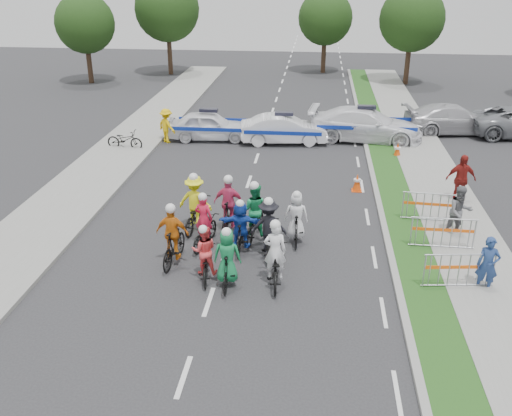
# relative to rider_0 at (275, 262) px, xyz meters

# --- Properties ---
(ground) EXTENTS (90.00, 90.00, 0.00)m
(ground) POSITION_rel_rider_0_xyz_m (-1.68, -1.17, -0.66)
(ground) COLOR #28282B
(ground) RESTS_ON ground
(curb_right) EXTENTS (0.20, 60.00, 0.12)m
(curb_right) POSITION_rel_rider_0_xyz_m (3.42, 3.83, -0.60)
(curb_right) COLOR gray
(curb_right) RESTS_ON ground
(grass_strip) EXTENTS (1.20, 60.00, 0.11)m
(grass_strip) POSITION_rel_rider_0_xyz_m (4.12, 3.83, -0.60)
(grass_strip) COLOR #254F19
(grass_strip) RESTS_ON ground
(sidewalk_right) EXTENTS (2.40, 60.00, 0.13)m
(sidewalk_right) POSITION_rel_rider_0_xyz_m (5.92, 3.83, -0.59)
(sidewalk_right) COLOR gray
(sidewalk_right) RESTS_ON ground
(sidewalk_left) EXTENTS (3.00, 60.00, 0.13)m
(sidewalk_left) POSITION_rel_rider_0_xyz_m (-8.18, 3.83, -0.59)
(sidewalk_left) COLOR gray
(sidewalk_left) RESTS_ON ground
(rider_0) EXTENTS (0.84, 2.01, 2.00)m
(rider_0) POSITION_rel_rider_0_xyz_m (0.00, 0.00, 0.00)
(rider_0) COLOR black
(rider_0) RESTS_ON ground
(rider_1) EXTENTS (0.78, 1.75, 1.82)m
(rider_1) POSITION_rel_rider_0_xyz_m (-1.29, -0.26, 0.05)
(rider_1) COLOR black
(rider_1) RESTS_ON ground
(rider_2) EXTENTS (0.85, 1.75, 1.71)m
(rider_2) POSITION_rel_rider_0_xyz_m (-2.00, 0.05, -0.02)
(rider_2) COLOR black
(rider_2) RESTS_ON ground
(rider_3) EXTENTS (1.03, 1.93, 1.98)m
(rider_3) POSITION_rel_rider_0_xyz_m (-3.08, 0.81, 0.10)
(rider_3) COLOR black
(rider_3) RESTS_ON ground
(rider_4) EXTENTS (1.15, 1.99, 1.97)m
(rider_4) POSITION_rel_rider_0_xyz_m (-0.33, 1.62, 0.10)
(rider_4) COLOR black
(rider_4) RESTS_ON ground
(rider_5) EXTENTS (1.41, 1.69, 1.77)m
(rider_5) POSITION_rel_rider_0_xyz_m (-1.20, 1.80, 0.09)
(rider_5) COLOR black
(rider_5) RESTS_ON ground
(rider_6) EXTENTS (0.98, 1.90, 1.85)m
(rider_6) POSITION_rel_rider_0_xyz_m (-2.39, 2.04, -0.05)
(rider_6) COLOR black
(rider_6) RESTS_ON ground
(rider_7) EXTENTS (0.79, 1.74, 1.80)m
(rider_7) POSITION_rel_rider_0_xyz_m (0.47, 2.63, 0.04)
(rider_7) COLOR black
(rider_7) RESTS_ON ground
(rider_8) EXTENTS (0.98, 2.06, 2.01)m
(rider_8) POSITION_rel_rider_0_xyz_m (-0.88, 2.75, 0.08)
(rider_8) COLOR black
(rider_8) RESTS_ON ground
(rider_9) EXTENTS (1.06, 1.98, 2.04)m
(rider_9) POSITION_rel_rider_0_xyz_m (-1.77, 3.16, 0.12)
(rider_9) COLOR black
(rider_9) RESTS_ON ground
(rider_10) EXTENTS (1.22, 2.09, 2.04)m
(rider_10) POSITION_rel_rider_0_xyz_m (-2.92, 3.20, 0.13)
(rider_10) COLOR black
(rider_10) RESTS_ON ground
(police_car_0) EXTENTS (4.28, 2.02, 1.42)m
(police_car_0) POSITION_rel_rider_0_xyz_m (-4.38, 13.59, 0.05)
(police_car_0) COLOR white
(police_car_0) RESTS_ON ground
(police_car_1) EXTENTS (4.40, 1.98, 1.40)m
(police_car_1) POSITION_rel_rider_0_xyz_m (-0.60, 13.36, 0.04)
(police_car_1) COLOR white
(police_car_1) RESTS_ON ground
(police_car_2) EXTENTS (5.83, 2.93, 1.63)m
(police_car_2) POSITION_rel_rider_0_xyz_m (3.42, 14.23, 0.16)
(police_car_2) COLOR white
(police_car_2) RESTS_ON ground
(civilian_sedan) EXTENTS (5.41, 2.90, 1.49)m
(civilian_sedan) POSITION_rel_rider_0_xyz_m (8.07, 16.10, 0.09)
(civilian_sedan) COLOR #B7B6BC
(civilian_sedan) RESTS_ON ground
(spectator_0) EXTENTS (0.66, 0.50, 1.62)m
(spectator_0) POSITION_rel_rider_0_xyz_m (5.76, 0.21, 0.15)
(spectator_0) COLOR navy
(spectator_0) RESTS_ON ground
(spectator_1) EXTENTS (0.99, 0.85, 1.75)m
(spectator_1) POSITION_rel_rider_0_xyz_m (5.74, 3.61, 0.22)
(spectator_1) COLOR #5C5C61
(spectator_1) RESTS_ON ground
(spectator_2) EXTENTS (1.15, 0.57, 1.89)m
(spectator_2) POSITION_rel_rider_0_xyz_m (6.37, 6.49, 0.29)
(spectator_2) COLOR maroon
(spectator_2) RESTS_ON ground
(marshal_hiviz) EXTENTS (1.25, 1.16, 1.69)m
(marshal_hiviz) POSITION_rel_rider_0_xyz_m (-6.37, 12.86, 0.19)
(marshal_hiviz) COLOR yellow
(marshal_hiviz) RESTS_ON ground
(barrier_0) EXTENTS (2.05, 0.75, 1.12)m
(barrier_0) POSITION_rel_rider_0_xyz_m (5.02, 0.18, -0.10)
(barrier_0) COLOR #A5A8AD
(barrier_0) RESTS_ON ground
(barrier_1) EXTENTS (2.01, 0.54, 1.12)m
(barrier_1) POSITION_rel_rider_0_xyz_m (5.02, 2.51, -0.10)
(barrier_1) COLOR #A5A8AD
(barrier_1) RESTS_ON ground
(barrier_2) EXTENTS (2.03, 0.65, 1.12)m
(barrier_2) POSITION_rel_rider_0_xyz_m (5.02, 4.53, -0.10)
(barrier_2) COLOR #A5A8AD
(barrier_2) RESTS_ON ground
(cone_0) EXTENTS (0.40, 0.40, 0.70)m
(cone_0) POSITION_rel_rider_0_xyz_m (2.68, 7.31, -0.32)
(cone_0) COLOR #F24C0C
(cone_0) RESTS_ON ground
(cone_1) EXTENTS (0.40, 0.40, 0.70)m
(cone_1) POSITION_rel_rider_0_xyz_m (4.74, 11.68, -0.32)
(cone_1) COLOR #F24C0C
(cone_1) RESTS_ON ground
(parked_bike) EXTENTS (1.84, 0.82, 0.94)m
(parked_bike) POSITION_rel_rider_0_xyz_m (-8.11, 11.54, -0.19)
(parked_bike) COLOR black
(parked_bike) RESTS_ON ground
(tree_0) EXTENTS (4.20, 4.20, 6.30)m
(tree_0) POSITION_rel_rider_0_xyz_m (-15.68, 26.83, 3.53)
(tree_0) COLOR #382619
(tree_0) RESTS_ON ground
(tree_1) EXTENTS (4.55, 4.55, 6.82)m
(tree_1) POSITION_rel_rider_0_xyz_m (7.32, 28.83, 3.88)
(tree_1) COLOR #382619
(tree_1) RESTS_ON ground
(tree_3) EXTENTS (4.90, 4.90, 7.35)m
(tree_3) POSITION_rel_rider_0_xyz_m (-10.68, 30.83, 4.23)
(tree_3) COLOR #382619
(tree_3) RESTS_ON ground
(tree_4) EXTENTS (4.20, 4.20, 6.30)m
(tree_4) POSITION_rel_rider_0_xyz_m (1.32, 32.83, 3.53)
(tree_4) COLOR #382619
(tree_4) RESTS_ON ground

